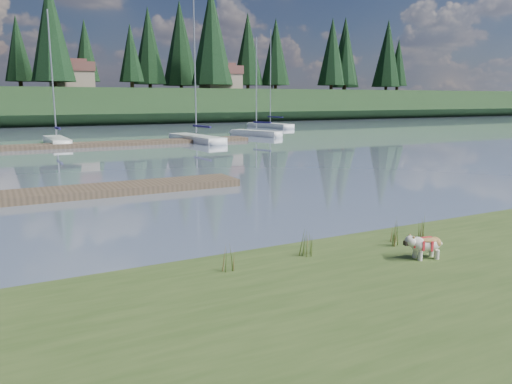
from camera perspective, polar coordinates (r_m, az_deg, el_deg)
ground at (r=41.87m, az=-20.30°, el=4.82°), size 200.00×200.00×0.00m
bank at (r=8.41m, az=16.28°, el=-15.25°), size 60.00×9.00×0.35m
ridge at (r=84.53m, az=-24.39°, el=8.87°), size 200.00×20.00×5.00m
bulldog at (r=11.48m, az=18.79°, el=-5.60°), size 0.92×0.49×0.54m
dock_near at (r=20.72m, az=-23.45°, el=-0.33°), size 16.00×2.00×0.30m
dock_far at (r=42.16m, az=-17.62°, el=5.23°), size 26.00×2.20×0.30m
sailboat_bg_2 at (r=45.45m, az=-21.92°, el=5.55°), size 1.61×7.21×10.87m
sailboat_bg_3 at (r=45.20m, az=-7.27°, el=6.19°), size 2.63×8.99×12.91m
sailboat_bg_4 at (r=51.44m, az=-0.44°, el=6.82°), size 3.54×6.59×9.84m
sailboat_bg_5 at (r=66.60m, az=1.23°, el=7.69°), size 2.94×8.98×12.51m
weed_0 at (r=11.12m, az=5.62°, el=-5.88°), size 0.17×0.14×0.67m
weed_1 at (r=11.28m, az=6.02°, el=-6.16°), size 0.17×0.14×0.44m
weed_2 at (r=12.22m, az=15.90°, el=-4.64°), size 0.17×0.14×0.71m
weed_3 at (r=10.09m, az=-3.10°, el=-7.69°), size 0.17×0.14×0.63m
weed_4 at (r=12.60m, az=15.41°, el=-4.67°), size 0.17×0.14×0.46m
weed_5 at (r=13.23m, az=18.45°, el=-3.88°), size 0.17×0.14×0.57m
mud_lip at (r=11.75m, az=1.12°, el=-7.80°), size 60.00×0.50×0.14m
conifer_4 at (r=78.36m, az=-22.38°, el=16.72°), size 6.16×6.16×15.10m
conifer_5 at (r=84.16m, az=-14.12°, el=15.16°), size 3.96×3.96×10.35m
conifer_6 at (r=86.69m, az=-5.12°, el=17.40°), size 7.04×7.04×17.00m
conifer_7 at (r=95.38m, az=2.26°, el=15.72°), size 5.28×5.28×13.20m
conifer_8 at (r=99.22m, az=10.21°, el=14.98°), size 4.62×4.62×11.77m
conifer_9 at (r=109.94m, az=14.79°, el=15.07°), size 5.94×5.94×14.62m
house_1 at (r=83.21m, az=-20.34°, el=12.46°), size 6.30×5.30×4.65m
house_2 at (r=87.87m, az=-4.07°, el=12.95°), size 6.30×5.30×4.65m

